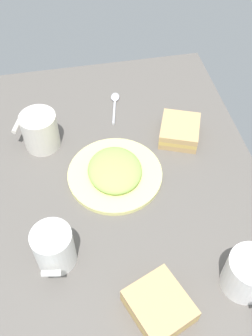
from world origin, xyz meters
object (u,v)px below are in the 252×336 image
Objects in this scene: coffee_mug_milky at (54,248)px; sandwich_side at (160,306)px; coffee_mug_black at (248,274)px; plate_of_food at (115,172)px; sandwich_main at (180,131)px; spoon at (115,103)px; coffee_mug_spare at (40,130)px.

coffee_mug_milky reaches higher than sandwich_side.
plate_of_food is at bearing -147.20° from coffee_mug_black.
sandwich_side is (42.55, -15.77, 0.00)cm from sandwich_main.
coffee_mug_black is 58.54cm from spoon.
coffee_mug_milky reaches higher than coffee_mug_black.
coffee_mug_milky is 0.77× the size of sandwich_main.
plate_of_food is 25.69cm from spoon.
coffee_mug_spare is 50.44cm from sandwich_side.
plate_of_food is 1.69× the size of sandwich_main.
sandwich_main is 1.04× the size of spoon.
spoon is (-44.28, 19.50, -4.57)cm from coffee_mug_milky.
plate_of_food is at bearing 141.28° from coffee_mug_milky.
sandwich_main is at bearing 130.26° from coffee_mug_milky.
coffee_mug_milky reaches higher than spoon.
coffee_mug_milky is at bearing -127.91° from sandwich_side.
sandwich_main is 21.27cm from spoon.
coffee_mug_black is 0.98× the size of coffee_mug_spare.
coffee_mug_black is 0.80× the size of sandwich_side.
sandwich_main is at bearing 117.39° from plate_of_food.
coffee_mug_spare is 24.10cm from spoon.
spoon is (-25.30, 4.29, -1.16)cm from plate_of_food.
coffee_mug_milky is 22.93cm from sandwich_side.
coffee_mug_black is at bearing 2.02° from sandwich_main.
coffee_mug_spare is at bearing -60.54° from spoon.
spoon is at bearing -137.84° from sandwich_main.
coffee_mug_milky reaches higher than sandwich_main.
coffee_mug_milky is (-11.97, -35.15, 0.32)cm from coffee_mug_black.
spoon is (-15.71, -14.23, -1.82)cm from sandwich_main.
sandwich_side is at bearing 4.76° from plate_of_food.
sandwich_side is 58.31cm from spoon.
coffee_mug_spare is 0.85× the size of sandwich_main.
plate_of_food is 21.56cm from coffee_mug_spare.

